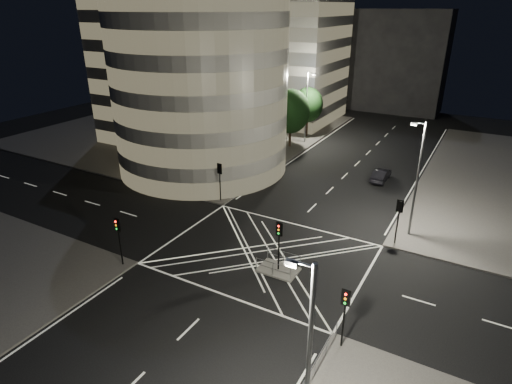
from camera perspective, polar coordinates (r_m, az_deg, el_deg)
The scene contains 23 objects.
ground at distance 35.00m, azimuth 1.14°, elevation -8.34°, with size 120.00×120.00×0.00m, color black.
sidewalk_far_left at distance 70.83m, azimuth -9.30°, elevation 8.22°, with size 42.00×42.00×0.15m, color #53504E.
central_island at distance 33.08m, azimuth 2.99°, elevation -10.33°, with size 3.00×2.00×0.15m, color slate.
office_tower_curved at distance 57.08m, azimuth -8.64°, elevation 17.47°, with size 30.00×29.00×27.20m.
office_block_rear at distance 77.46m, azimuth 1.66°, elevation 18.16°, with size 24.00×16.00×22.00m, color gray.
building_far_end at distance 86.62m, azimuth 17.98°, elevation 16.23°, with size 18.00×8.00×18.00m, color black.
tree_a at distance 45.08m, azimuth -5.17°, elevation 5.52°, with size 3.94×3.94×6.72m.
tree_b at distance 49.85m, azimuth -1.27°, elevation 7.61°, with size 4.59×4.59×7.28m.
tree_c at distance 54.94m, azimuth 1.95°, elevation 9.03°, with size 3.73×3.73×6.70m.
tree_d at distance 60.07m, azimuth 4.66°, elevation 10.66°, with size 5.29×5.29×8.02m.
tree_e at distance 65.49m, azimuth 6.93°, elevation 11.47°, with size 4.53×4.53×7.38m.
traffic_signal_fl at distance 43.03m, azimuth -4.86°, elevation 2.26°, with size 0.55×0.22×4.00m.
traffic_signal_nl at distance 33.75m, azimuth -17.88°, elevation -5.19°, with size 0.55×0.22×4.00m.
traffic_signal_fr at distance 36.87m, azimuth 18.51°, elevation -2.75°, with size 0.55×0.22×4.00m.
traffic_signal_nr at distance 25.44m, azimuth 11.78°, elevation -14.84°, with size 0.55×0.22×4.00m.
traffic_signal_island at distance 31.58m, azimuth 3.09°, elevation -6.05°, with size 0.55×0.22×4.00m.
street_lamp_left_near at distance 46.65m, azimuth -2.03°, elevation 7.45°, with size 1.25×0.25×10.00m.
street_lamp_left_far at distance 62.25m, azimuth 6.77°, elevation 11.43°, with size 1.25×0.25×10.00m.
street_lamp_right_far at distance 37.79m, azimuth 20.66°, elevation 1.94°, with size 1.25×0.25×10.00m.
street_lamp_right_near at distance 18.39m, azimuth 6.84°, elevation -21.54°, with size 1.25×0.25×10.00m.
railing_island_south at distance 32.06m, azimuth 2.28°, elevation -10.19°, with size 2.80×0.06×1.10m, color slate.
railing_island_north at distance 33.42m, azimuth 3.71°, elevation -8.68°, with size 2.80×0.06×1.10m, color slate.
sedan at distance 51.05m, azimuth 16.32°, elevation 2.19°, with size 1.47×4.21×1.39m, color black.
Camera 1 is at (13.97, -26.20, 18.53)m, focal length 30.00 mm.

